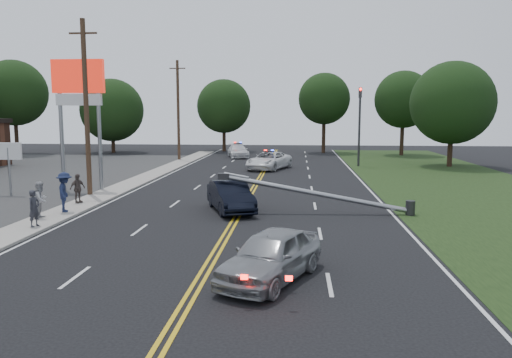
# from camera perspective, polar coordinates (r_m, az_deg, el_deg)

# --- Properties ---
(ground) EXTENTS (120.00, 120.00, 0.00)m
(ground) POSITION_cam_1_polar(r_m,az_deg,el_deg) (16.58, -5.10, -9.27)
(ground) COLOR black
(ground) RESTS_ON ground
(sidewalk) EXTENTS (1.80, 70.00, 0.12)m
(sidewalk) POSITION_cam_1_polar(r_m,az_deg,el_deg) (28.35, -18.52, -2.46)
(sidewalk) COLOR gray
(sidewalk) RESTS_ON ground
(grass_verge) EXTENTS (12.00, 80.00, 0.01)m
(grass_verge) POSITION_cam_1_polar(r_m,az_deg,el_deg) (28.20, 27.10, -3.06)
(grass_verge) COLOR black
(grass_verge) RESTS_ON ground
(centerline_yellow) EXTENTS (0.36, 80.00, 0.00)m
(centerline_yellow) POSITION_cam_1_polar(r_m,az_deg,el_deg) (26.22, -1.37, -2.96)
(centerline_yellow) COLOR gold
(centerline_yellow) RESTS_ON ground
(pylon_sign) EXTENTS (3.20, 0.35, 8.00)m
(pylon_sign) POSITION_cam_1_polar(r_m,az_deg,el_deg) (32.48, -19.61, 9.24)
(pylon_sign) COLOR gray
(pylon_sign) RESTS_ON ground
(small_sign) EXTENTS (1.60, 0.14, 3.10)m
(small_sign) POSITION_cam_1_polar(r_m,az_deg,el_deg) (32.41, -26.43, 2.41)
(small_sign) COLOR gray
(small_sign) RESTS_ON ground
(traffic_signal) EXTENTS (0.28, 0.41, 7.05)m
(traffic_signal) POSITION_cam_1_polar(r_m,az_deg,el_deg) (45.96, 11.75, 6.66)
(traffic_signal) COLOR #2D2D30
(traffic_signal) RESTS_ON ground
(fallen_streetlight) EXTENTS (9.36, 0.44, 1.91)m
(fallen_streetlight) POSITION_cam_1_polar(r_m,az_deg,el_deg) (23.99, 8.11, -1.82)
(fallen_streetlight) COLOR #2D2D30
(fallen_streetlight) RESTS_ON ground
(utility_pole_mid) EXTENTS (1.60, 0.28, 10.00)m
(utility_pole_mid) POSITION_cam_1_polar(r_m,az_deg,el_deg) (30.11, -18.83, 7.70)
(utility_pole_mid) COLOR #382619
(utility_pole_mid) RESTS_ON ground
(utility_pole_far) EXTENTS (1.60, 0.28, 10.00)m
(utility_pole_far) POSITION_cam_1_polar(r_m,az_deg,el_deg) (51.05, -8.88, 7.78)
(utility_pole_far) COLOR #382619
(utility_pole_far) RESTS_ON ground
(tree_4) EXTENTS (7.50, 7.50, 10.85)m
(tree_4) POSITION_cam_1_polar(r_m,az_deg,el_deg) (64.30, -25.95, 8.84)
(tree_4) COLOR black
(tree_4) RESTS_ON ground
(tree_5) EXTENTS (7.54, 7.54, 8.92)m
(tree_5) POSITION_cam_1_polar(r_m,az_deg,el_deg) (63.25, -16.14, 7.57)
(tree_5) COLOR black
(tree_5) RESTS_ON ground
(tree_6) EXTENTS (6.71, 6.71, 9.01)m
(tree_6) POSITION_cam_1_polar(r_m,az_deg,el_deg) (63.19, -3.70, 8.30)
(tree_6) COLOR black
(tree_6) RESTS_ON ground
(tree_7) EXTENTS (6.17, 6.17, 9.60)m
(tree_7) POSITION_cam_1_polar(r_m,az_deg,el_deg) (61.21, 7.81, 9.07)
(tree_7) COLOR black
(tree_7) RESTS_ON ground
(tree_8) EXTENTS (6.48, 6.48, 9.56)m
(tree_8) POSITION_cam_1_polar(r_m,az_deg,el_deg) (59.49, 16.49, 8.70)
(tree_8) COLOR black
(tree_8) RESTS_ON ground
(tree_9) EXTENTS (7.35, 7.35, 9.37)m
(tree_9) POSITION_cam_1_polar(r_m,az_deg,el_deg) (48.11, 21.53, 8.09)
(tree_9) COLOR black
(tree_9) RESTS_ON ground
(crashed_sedan) EXTENTS (3.05, 4.78, 1.49)m
(crashed_sedan) POSITION_cam_1_polar(r_m,az_deg,el_deg) (24.48, -2.93, -1.98)
(crashed_sedan) COLOR black
(crashed_sedan) RESTS_ON ground
(waiting_sedan) EXTENTS (3.33, 4.65, 1.47)m
(waiting_sedan) POSITION_cam_1_polar(r_m,az_deg,el_deg) (14.47, 1.73, -8.72)
(waiting_sedan) COLOR gray
(waiting_sedan) RESTS_ON ground
(emergency_a) EXTENTS (4.20, 5.94, 1.50)m
(emergency_a) POSITION_cam_1_polar(r_m,az_deg,el_deg) (42.73, 1.49, 2.12)
(emergency_a) COLOR white
(emergency_a) RESTS_ON ground
(emergency_b) EXTENTS (3.09, 5.17, 1.40)m
(emergency_b) POSITION_cam_1_polar(r_m,az_deg,el_deg) (54.28, -2.07, 3.21)
(emergency_b) COLOR silver
(emergency_b) RESTS_ON ground
(bystander_a) EXTENTS (0.49, 0.63, 1.53)m
(bystander_a) POSITION_cam_1_polar(r_m,az_deg,el_deg) (22.57, -24.02, -3.08)
(bystander_a) COLOR #2A2B32
(bystander_a) RESTS_ON sidewalk
(bystander_b) EXTENTS (0.63, 0.81, 1.65)m
(bystander_b) POSITION_cam_1_polar(r_m,az_deg,el_deg) (24.27, -23.37, -2.19)
(bystander_b) COLOR #A6A6AB
(bystander_b) RESTS_ON sidewalk
(bystander_c) EXTENTS (1.11, 1.40, 1.90)m
(bystander_c) POSITION_cam_1_polar(r_m,az_deg,el_deg) (25.34, -21.02, -1.40)
(bystander_c) COLOR #1A2342
(bystander_c) RESTS_ON sidewalk
(bystander_d) EXTENTS (0.76, 0.97, 1.53)m
(bystander_d) POSITION_cam_1_polar(r_m,az_deg,el_deg) (27.68, -19.72, -1.01)
(bystander_d) COLOR #504540
(bystander_d) RESTS_ON sidewalk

